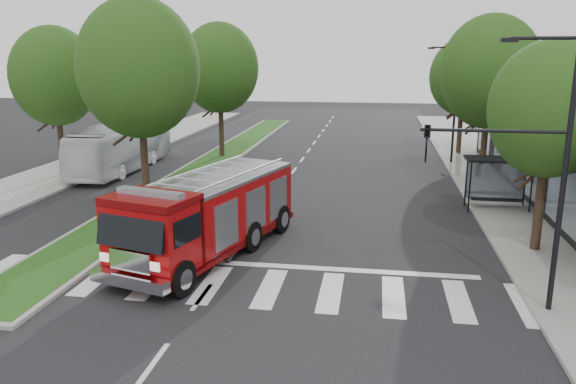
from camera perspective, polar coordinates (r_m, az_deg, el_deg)
ground at (r=21.83m, az=-5.57°, el=-6.27°), size 140.00×140.00×0.00m
sidewalk_right at (r=31.56m, az=21.97°, el=-0.74°), size 5.00×80.00×0.15m
sidewalk_left at (r=36.53m, az=-24.01°, el=0.95°), size 5.00×80.00×0.15m
median at (r=40.15m, az=-7.48°, el=3.12°), size 3.00×50.00×0.15m
bus_shelter at (r=29.10m, az=20.60°, el=2.18°), size 3.20×1.60×2.61m
tree_right_near at (r=22.77m, az=25.07°, el=7.58°), size 4.40×4.40×8.05m
tree_right_mid at (r=34.40m, az=19.84°, el=11.41°), size 5.60×5.60×9.72m
tree_right_far at (r=44.28m, az=17.42°, el=11.12°), size 5.00×5.00×8.73m
tree_median_near at (r=28.17m, az=-14.92°, el=12.04°), size 5.80×5.80×10.16m
tree_median_far at (r=41.39m, az=-6.97°, el=12.39°), size 5.60×5.60×9.72m
tree_left_mid at (r=37.22m, az=-22.61°, el=10.79°), size 5.20×5.20×9.16m
streetlight_right_near at (r=17.12m, az=23.60°, el=3.20°), size 4.08×0.22×8.00m
streetlight_right_far at (r=40.25m, az=16.43°, el=9.03°), size 2.11×0.20×8.00m
fire_engine at (r=21.42m, az=-8.04°, el=-2.31°), size 5.29×9.87×3.28m
city_bus at (r=38.50m, az=-16.50°, el=4.44°), size 2.75×11.20×3.11m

